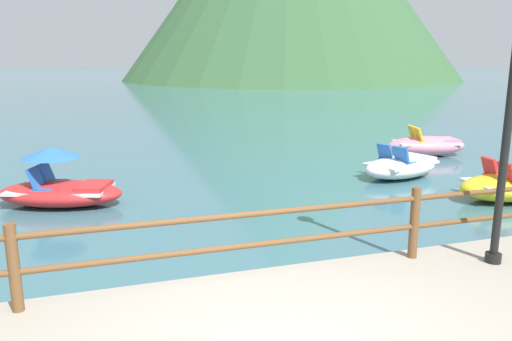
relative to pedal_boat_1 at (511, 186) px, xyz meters
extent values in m
plane|color=#3D6B75|center=(-6.81, 35.54, -0.31)|extent=(200.00, 200.00, 0.00)
cylinder|color=brown|center=(-9.19, -2.91, 0.57)|extent=(0.12, 0.12, 0.95)
cylinder|color=brown|center=(-4.43, -2.91, 0.57)|extent=(0.12, 0.12, 0.95)
cylinder|color=brown|center=(-6.81, -2.91, 0.90)|extent=(23.80, 0.07, 0.07)
cylinder|color=brown|center=(-6.81, -2.91, 0.52)|extent=(23.80, 0.07, 0.07)
cylinder|color=black|center=(-3.53, -3.36, 2.19)|extent=(0.10, 0.10, 4.19)
cylinder|color=black|center=(-3.53, -3.36, 0.15)|extent=(0.20, 0.20, 0.12)
ellipsoid|color=yellow|center=(-0.01, 0.00, -0.02)|extent=(2.38, 1.35, 0.58)
cube|color=silver|center=(-0.01, 0.00, 0.08)|extent=(1.86, 1.10, 0.06)
cube|color=red|center=(-0.38, -0.23, 0.37)|extent=(0.23, 0.41, 0.43)
cube|color=red|center=(-0.17, 0.25, 0.15)|extent=(0.42, 0.42, 0.08)
cube|color=red|center=(-0.35, 0.26, 0.37)|extent=(0.23, 0.41, 0.43)
ellipsoid|color=pink|center=(1.30, 4.74, -0.01)|extent=(2.59, 1.59, 0.60)
cube|color=silver|center=(1.30, 4.74, 0.10)|extent=(2.03, 1.29, 0.06)
cube|color=yellow|center=(1.08, 4.56, 0.17)|extent=(0.47, 0.47, 0.08)
cube|color=yellow|center=(0.90, 4.60, 0.39)|extent=(0.28, 0.43, 0.43)
cube|color=yellow|center=(1.17, 5.00, 0.17)|extent=(0.47, 0.47, 0.08)
cube|color=yellow|center=(1.00, 5.04, 0.39)|extent=(0.28, 0.43, 0.43)
cube|color=pink|center=(1.95, 4.61, 0.16)|extent=(0.68, 0.88, 0.12)
ellipsoid|color=white|center=(-1.04, 2.51, -0.04)|extent=(2.60, 1.94, 0.53)
cube|color=silver|center=(-1.04, 2.51, 0.05)|extent=(2.04, 1.56, 0.06)
cube|color=blue|center=(-1.12, 2.22, 0.12)|extent=(0.51, 0.51, 0.08)
cube|color=blue|center=(-1.29, 2.16, 0.34)|extent=(0.33, 0.45, 0.43)
cube|color=blue|center=(-1.28, 2.69, 0.12)|extent=(0.51, 0.51, 0.08)
cube|color=blue|center=(-1.45, 2.63, 0.34)|extent=(0.33, 0.45, 0.43)
cube|color=white|center=(-0.44, 2.73, 0.11)|extent=(0.77, 0.98, 0.12)
ellipsoid|color=red|center=(-9.09, 2.46, -0.05)|extent=(2.79, 1.99, 0.50)
cube|color=silver|center=(-9.09, 2.46, 0.03)|extent=(2.19, 1.60, 0.06)
cube|color=blue|center=(-9.35, 2.29, 0.10)|extent=(0.51, 0.51, 0.08)
cube|color=blue|center=(-9.52, 2.35, 0.32)|extent=(0.33, 0.45, 0.43)
cube|color=blue|center=(-9.19, 2.75, 0.10)|extent=(0.51, 0.51, 0.08)
cube|color=blue|center=(-9.36, 2.81, 0.32)|extent=(0.33, 0.45, 0.43)
cube|color=red|center=(-8.43, 2.22, 0.09)|extent=(0.81, 0.99, 0.12)
cone|color=blue|center=(-9.21, 2.50, 0.80)|extent=(1.47, 1.47, 0.22)
cone|color=#386038|center=(7.76, 61.18, 8.30)|extent=(23.73, 23.73, 17.21)
camera|label=1|loc=(-8.28, -8.25, 2.69)|focal=35.45mm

